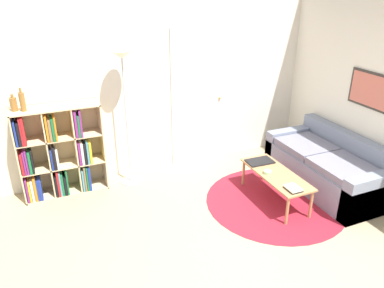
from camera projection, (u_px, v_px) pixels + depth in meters
name	position (u px, v px, depth m)	size (l,w,h in m)	color
ground_plane	(258.00, 277.00, 3.63)	(14.00, 14.00, 0.00)	tan
wall_back	(167.00, 83.00, 5.30)	(7.42, 0.11, 2.60)	silver
wall_right	(356.00, 89.00, 4.99)	(0.08, 5.59, 2.60)	silver
rug	(275.00, 201.00, 4.86)	(1.79, 1.79, 0.01)	maroon
bookshelf	(58.00, 154.00, 4.85)	(1.06, 0.34, 1.20)	beige
floor_lamp	(123.00, 77.00, 4.71)	(0.29, 0.29, 1.85)	#B7B7BC
couch	(329.00, 167.00, 5.13)	(0.83, 1.72, 0.74)	gray
coffee_table	(276.00, 176.00, 4.75)	(0.42, 1.08, 0.40)	#AD7F51
laptop	(260.00, 161.00, 5.01)	(0.36, 0.24, 0.02)	black
bowl	(268.00, 172.00, 4.72)	(0.10, 0.10, 0.04)	#9ED193
book_stack_on_table	(293.00, 188.00, 4.36)	(0.16, 0.18, 0.04)	black
bottle_left	(14.00, 104.00, 4.43)	(0.08, 0.08, 0.20)	olive
bottle_middle	(22.00, 102.00, 4.41)	(0.07, 0.07, 0.28)	olive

